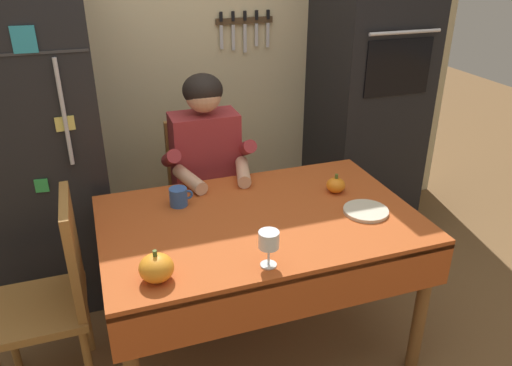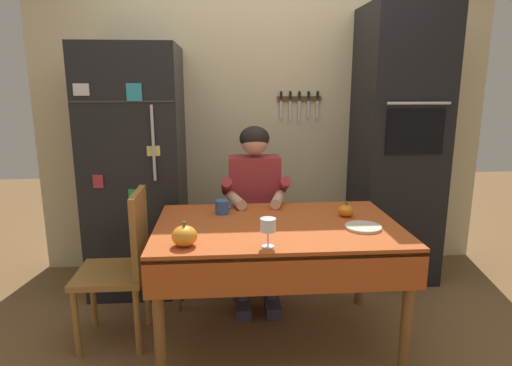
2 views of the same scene
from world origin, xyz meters
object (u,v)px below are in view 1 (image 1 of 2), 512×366
(coffee_mug, at_px, (179,197))
(seated_person, at_px, (209,169))
(serving_tray, at_px, (366,211))
(chair_behind_person, at_px, (203,192))
(pumpkin_large, at_px, (156,268))
(refrigerator, at_px, (34,142))
(chair_left_side, at_px, (55,290))
(wine_glass, at_px, (269,241))
(dining_table, at_px, (261,235))
(pumpkin_medium, at_px, (336,185))
(wall_oven, at_px, (368,81))

(coffee_mug, bearing_deg, seated_person, 56.93)
(coffee_mug, bearing_deg, serving_tray, -23.84)
(chair_behind_person, distance_m, pumpkin_large, 1.20)
(refrigerator, distance_m, coffee_mug, 0.90)
(chair_behind_person, bearing_deg, chair_left_side, -139.19)
(chair_behind_person, bearing_deg, wine_glass, -90.33)
(serving_tray, bearing_deg, refrigerator, 145.31)
(dining_table, bearing_deg, wine_glass, -105.15)
(wine_glass, relative_size, pumpkin_medium, 1.55)
(refrigerator, distance_m, seated_person, 0.92)
(dining_table, bearing_deg, chair_left_side, 174.37)
(refrigerator, relative_size, dining_table, 1.29)
(pumpkin_large, xyz_separation_m, pumpkin_medium, (0.94, 0.42, -0.01))
(pumpkin_large, distance_m, pumpkin_medium, 1.03)
(dining_table, distance_m, coffee_mug, 0.42)
(refrigerator, height_order, serving_tray, refrigerator)
(dining_table, distance_m, seated_person, 0.62)
(refrigerator, relative_size, chair_left_side, 1.94)
(pumpkin_large, bearing_deg, chair_behind_person, 68.86)
(coffee_mug, relative_size, pumpkin_large, 0.87)
(pumpkin_medium, bearing_deg, chair_behind_person, 128.23)
(refrigerator, relative_size, pumpkin_large, 14.11)
(seated_person, relative_size, serving_tray, 6.10)
(wall_oven, bearing_deg, seated_person, -164.31)
(chair_behind_person, relative_size, seated_person, 0.75)
(pumpkin_large, distance_m, serving_tray, 0.99)
(refrigerator, distance_m, wall_oven, 2.01)
(wall_oven, height_order, seated_person, wall_oven)
(refrigerator, bearing_deg, serving_tray, -34.69)
(wine_glass, bearing_deg, coffee_mug, 110.90)
(dining_table, relative_size, serving_tray, 6.86)
(wall_oven, distance_m, seated_person, 1.22)
(wall_oven, relative_size, wine_glass, 14.15)
(refrigerator, bearing_deg, coffee_mug, -45.09)
(chair_left_side, bearing_deg, serving_tray, -7.81)
(seated_person, height_order, coffee_mug, seated_person)
(chair_behind_person, distance_m, serving_tray, 1.08)
(dining_table, bearing_deg, pumpkin_large, -150.01)
(chair_left_side, height_order, wine_glass, chair_left_side)
(dining_table, bearing_deg, refrigerator, 137.09)
(wine_glass, bearing_deg, serving_tray, 23.30)
(wall_oven, bearing_deg, dining_table, -138.69)
(chair_behind_person, bearing_deg, wall_oven, 6.54)
(refrigerator, xyz_separation_m, wall_oven, (2.00, 0.04, 0.15))
(coffee_mug, bearing_deg, pumpkin_large, -109.18)
(seated_person, distance_m, pumpkin_medium, 0.70)
(wine_glass, bearing_deg, pumpkin_medium, 41.96)
(dining_table, relative_size, pumpkin_large, 10.98)
(chair_behind_person, bearing_deg, refrigerator, 174.02)
(wine_glass, height_order, pumpkin_medium, wine_glass)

